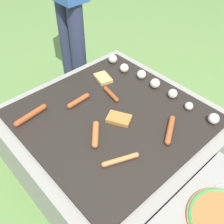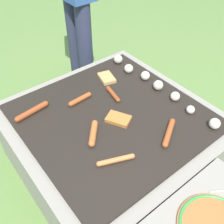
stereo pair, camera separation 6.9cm
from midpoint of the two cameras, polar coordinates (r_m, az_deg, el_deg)
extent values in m
plane|color=#608442|center=(1.69, 1.19, -11.21)|extent=(14.00, 14.00, 0.00)
cube|color=gray|center=(1.53, 1.30, -6.71)|extent=(1.00, 1.00, 0.41)
cube|color=black|center=(1.37, 1.44, -0.92)|extent=(0.88, 0.88, 0.02)
cylinder|color=#2D334C|center=(2.08, -6.94, 14.06)|extent=(0.11, 0.11, 0.75)
cylinder|color=#2D334C|center=(1.99, -4.80, 12.67)|extent=(0.11, 0.11, 0.75)
cylinder|color=#93421E|center=(1.42, -15.69, 0.14)|extent=(0.05, 0.17, 0.03)
sphere|color=#93421E|center=(1.39, -18.54, -1.54)|extent=(0.03, 0.03, 0.03)
sphere|color=#93421E|center=(1.45, -12.95, 1.75)|extent=(0.03, 0.03, 0.03)
cylinder|color=#93421E|center=(1.48, 1.55, 3.92)|extent=(0.12, 0.05, 0.02)
sphere|color=#93421E|center=(1.44, 2.70, 2.56)|extent=(0.02, 0.02, 0.02)
sphere|color=#93421E|center=(1.52, 0.45, 5.20)|extent=(0.02, 0.02, 0.02)
cylinder|color=#C6753D|center=(1.16, 2.56, -10.43)|extent=(0.08, 0.15, 0.02)
sphere|color=#C6753D|center=(1.18, 6.15, -9.56)|extent=(0.02, 0.02, 0.02)
sphere|color=#C6753D|center=(1.15, -1.15, -11.28)|extent=(0.02, 0.02, 0.02)
cylinder|color=#A34C23|center=(1.30, 13.77, -4.39)|extent=(0.11, 0.16, 0.03)
sphere|color=#A34C23|center=(1.35, 14.42, -2.01)|extent=(0.03, 0.03, 0.03)
sphere|color=#A34C23|center=(1.24, 13.05, -6.99)|extent=(0.03, 0.03, 0.03)
cylinder|color=#B7602D|center=(1.26, -2.53, -4.64)|extent=(0.12, 0.11, 0.03)
sphere|color=#B7602D|center=(1.30, -2.26, -2.50)|extent=(0.03, 0.03, 0.03)
sphere|color=#B7602D|center=(1.21, -2.82, -6.95)|extent=(0.03, 0.03, 0.03)
cylinder|color=#A34C23|center=(1.45, -5.62, 2.77)|extent=(0.04, 0.13, 0.03)
sphere|color=#A34C23|center=(1.48, -3.70, 3.81)|extent=(0.03, 0.03, 0.03)
sphere|color=#A34C23|center=(1.42, -7.60, 1.69)|extent=(0.03, 0.03, 0.03)
cube|color=#B27033|center=(1.33, 2.97, -1.50)|extent=(0.14, 0.13, 0.02)
cube|color=tan|center=(1.61, 0.06, 7.44)|extent=(0.13, 0.11, 0.02)
sphere|color=beige|center=(1.75, 2.49, 11.40)|extent=(0.06, 0.06, 0.06)
sphere|color=beige|center=(1.66, 4.85, 9.38)|extent=(0.06, 0.06, 0.06)
sphere|color=beige|center=(1.61, 8.48, 7.81)|extent=(0.06, 0.06, 0.06)
sphere|color=beige|center=(1.55, 11.28, 5.72)|extent=(0.06, 0.06, 0.06)
sphere|color=beige|center=(1.49, 14.87, 3.30)|extent=(0.05, 0.05, 0.05)
sphere|color=silver|center=(1.44, 18.05, 0.47)|extent=(0.04, 0.04, 0.04)
sphere|color=silver|center=(1.39, 22.79, -2.37)|extent=(0.06, 0.06, 0.06)
camera|label=1|loc=(0.03, -88.54, 1.35)|focal=42.00mm
camera|label=2|loc=(0.03, 91.46, -1.35)|focal=42.00mm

